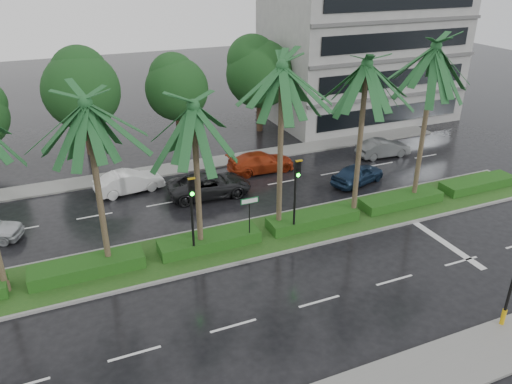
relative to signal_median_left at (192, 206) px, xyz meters
name	(u,v)px	position (x,y,z in m)	size (l,w,h in m)	color
ground	(271,246)	(4.00, -0.30, -3.00)	(120.00, 120.00, 0.00)	black
far_sidewalk	(201,164)	(4.00, 11.70, -2.94)	(40.00, 2.00, 0.12)	gray
median	(263,236)	(4.00, 0.70, -2.92)	(36.00, 4.00, 0.15)	gray
hedge	(263,230)	(4.00, 0.70, -2.55)	(35.20, 1.40, 0.60)	#154513
lane_markings	(326,238)	(7.04, -0.73, -2.99)	(34.00, 13.06, 0.01)	silver
palm_row	(239,93)	(2.75, 0.72, 4.90)	(26.30, 4.20, 9.95)	#4A382A
signal_median_left	(192,206)	(0.00, 0.00, 0.00)	(0.34, 0.42, 4.36)	black
signal_median_right	(296,186)	(5.50, 0.00, 0.00)	(0.34, 0.42, 4.36)	black
street_sign	(250,209)	(3.00, 0.18, -0.87)	(0.95, 0.09, 2.60)	black
bg_trees	(186,81)	(4.76, 17.29, 1.78)	(32.51, 5.55, 8.02)	#352518
building	(361,50)	(21.00, 17.70, 3.00)	(16.00, 10.00, 12.00)	gray
car_white	(129,182)	(-1.50, 9.20, -2.30)	(4.25, 1.48, 1.40)	white
car_darkgrey	(210,185)	(3.00, 6.69, -2.28)	(5.17, 2.38, 1.44)	#232426
car_red	(261,162)	(7.50, 8.98, -2.31)	(4.71, 1.91, 1.37)	#A22F11
car_blue	(358,174)	(12.50, 4.59, -2.32)	(3.97, 1.60, 1.35)	#162842
car_grey	(383,148)	(17.00, 7.97, -2.33)	(4.04, 1.41, 1.33)	#4E5153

